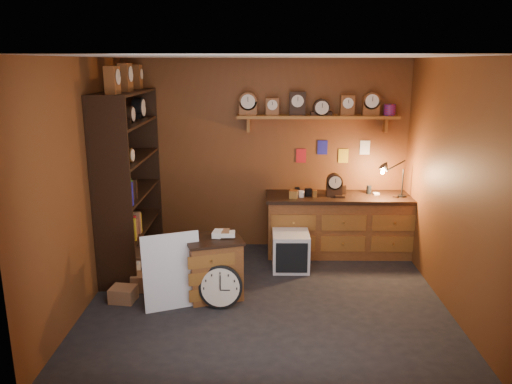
% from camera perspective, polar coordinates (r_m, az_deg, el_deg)
% --- Properties ---
extents(floor, '(4.00, 4.00, 0.00)m').
position_cam_1_polar(floor, '(5.85, 1.18, -12.22)').
color(floor, black).
rests_on(floor, ground).
extents(room_shell, '(4.02, 3.62, 2.71)m').
position_cam_1_polar(room_shell, '(5.41, 1.74, 4.80)').
color(room_shell, brown).
rests_on(room_shell, ground).
extents(shelving_unit, '(0.47, 1.60, 2.58)m').
position_cam_1_polar(shelving_unit, '(6.59, -14.58, 1.98)').
color(shelving_unit, black).
rests_on(shelving_unit, ground).
extents(workbench, '(2.10, 0.66, 1.36)m').
position_cam_1_polar(workbench, '(7.12, 9.64, -3.32)').
color(workbench, brown).
rests_on(workbench, ground).
extents(low_cabinet, '(0.75, 0.69, 0.80)m').
position_cam_1_polar(low_cabinet, '(5.81, -4.84, -8.28)').
color(low_cabinet, brown).
rests_on(low_cabinet, ground).
extents(big_round_clock, '(0.48, 0.16, 0.49)m').
position_cam_1_polar(big_round_clock, '(5.62, -4.07, -10.77)').
color(big_round_clock, black).
rests_on(big_round_clock, ground).
extents(white_panel, '(0.66, 0.40, 0.85)m').
position_cam_1_polar(white_panel, '(5.80, -9.39, -12.68)').
color(white_panel, silver).
rests_on(white_panel, ground).
extents(mini_fridge, '(0.47, 0.49, 0.49)m').
position_cam_1_polar(mini_fridge, '(6.59, 3.98, -6.75)').
color(mini_fridge, silver).
rests_on(mini_fridge, ground).
extents(floor_box_a, '(0.30, 0.27, 0.17)m').
position_cam_1_polar(floor_box_a, '(5.99, -14.94, -11.21)').
color(floor_box_a, '#8A5E3C').
rests_on(floor_box_a, ground).
extents(floor_box_b, '(0.26, 0.28, 0.11)m').
position_cam_1_polar(floor_box_b, '(6.27, -5.17, -9.80)').
color(floor_box_b, white).
rests_on(floor_box_b, ground).
extents(floor_box_c, '(0.28, 0.24, 0.20)m').
position_cam_1_polar(floor_box_c, '(6.20, -12.77, -9.98)').
color(floor_box_c, '#8A5E3C').
rests_on(floor_box_c, ground).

